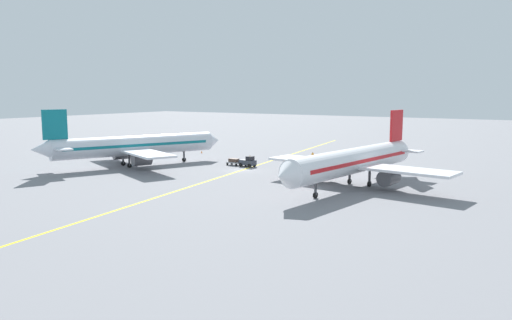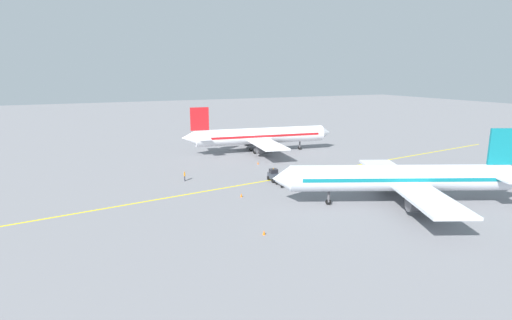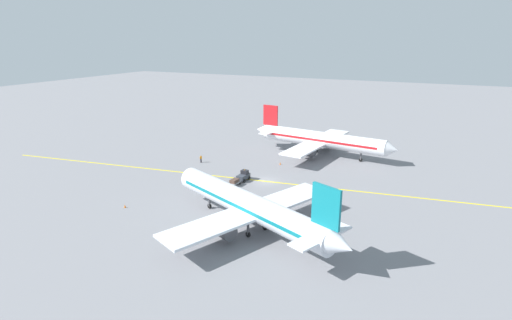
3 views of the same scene
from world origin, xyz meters
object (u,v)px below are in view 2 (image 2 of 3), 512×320
at_px(airplane_adjacent_stand, 402,178).
at_px(traffic_cone_near_nose, 241,195).
at_px(traffic_cone_by_wingtip, 264,232).
at_px(traffic_cone_mid_apron, 258,163).
at_px(baggage_cart_trailing, 283,181).
at_px(airplane_at_gate, 259,136).
at_px(baggage_tug_dark, 274,176).
at_px(ground_crew_worker, 185,176).

height_order(airplane_adjacent_stand, traffic_cone_near_nose, airplane_adjacent_stand).
height_order(traffic_cone_near_nose, traffic_cone_by_wingtip, same).
distance_m(airplane_adjacent_stand, traffic_cone_by_wingtip, 22.20).
bearing_deg(traffic_cone_near_nose, traffic_cone_mid_apron, 148.36).
bearing_deg(baggage_cart_trailing, airplane_at_gate, 162.43).
distance_m(baggage_tug_dark, baggage_cart_trailing, 3.30).
relative_size(baggage_tug_dark, traffic_cone_by_wingtip, 5.64).
xyz_separation_m(baggage_tug_dark, ground_crew_worker, (-6.29, -13.80, 0.01)).
relative_size(baggage_tug_dark, ground_crew_worker, 1.85).
bearing_deg(baggage_cart_trailing, traffic_cone_mid_apron, 169.31).
bearing_deg(traffic_cone_near_nose, airplane_at_gate, 150.26).
relative_size(airplane_adjacent_stand, traffic_cone_mid_apron, 61.40).
bearing_deg(traffic_cone_by_wingtip, baggage_tug_dark, 149.71).
bearing_deg(airplane_at_gate, airplane_adjacent_stand, 2.77).
bearing_deg(airplane_adjacent_stand, traffic_cone_near_nose, -123.24).
bearing_deg(airplane_adjacent_stand, airplane_at_gate, -177.23).
height_order(baggage_tug_dark, traffic_cone_by_wingtip, baggage_tug_dark).
bearing_deg(baggage_tug_dark, traffic_cone_mid_apron, 167.63).
height_order(baggage_cart_trailing, traffic_cone_near_nose, baggage_cart_trailing).
height_order(ground_crew_worker, traffic_cone_by_wingtip, ground_crew_worker).
bearing_deg(airplane_at_gate, baggage_tug_dark, -19.33).
height_order(ground_crew_worker, traffic_cone_near_nose, ground_crew_worker).
relative_size(ground_crew_worker, traffic_cone_by_wingtip, 3.05).
xyz_separation_m(baggage_cart_trailing, traffic_cone_by_wingtip, (16.61, -11.38, -0.49)).
xyz_separation_m(airplane_at_gate, ground_crew_worker, (17.18, -22.03, -2.80)).
bearing_deg(airplane_adjacent_stand, baggage_tug_dark, -150.65).
bearing_deg(traffic_cone_by_wingtip, ground_crew_worker, -175.25).
bearing_deg(baggage_tug_dark, traffic_cone_near_nose, -55.36).
bearing_deg(traffic_cone_by_wingtip, airplane_at_gate, 155.40).
height_order(airplane_adjacent_stand, baggage_cart_trailing, airplane_adjacent_stand).
xyz_separation_m(baggage_cart_trailing, ground_crew_worker, (-9.58, -13.56, 0.15)).
height_order(baggage_tug_dark, ground_crew_worker, baggage_tug_dark).
distance_m(baggage_cart_trailing, traffic_cone_near_nose, 8.72).
distance_m(traffic_cone_near_nose, traffic_cone_by_wingtip, 14.33).
distance_m(baggage_cart_trailing, traffic_cone_mid_apron, 15.94).
bearing_deg(baggage_tug_dark, ground_crew_worker, -114.49).
height_order(airplane_adjacent_stand, traffic_cone_by_wingtip, airplane_adjacent_stand).
xyz_separation_m(airplane_at_gate, baggage_tug_dark, (23.47, -8.23, -2.81)).
xyz_separation_m(airplane_at_gate, traffic_cone_by_wingtip, (43.37, -19.86, -3.43)).
bearing_deg(ground_crew_worker, traffic_cone_near_nose, 23.31).
bearing_deg(airplane_adjacent_stand, traffic_cone_by_wingtip, -85.61).
bearing_deg(traffic_cone_near_nose, airplane_adjacent_stand, 56.76).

